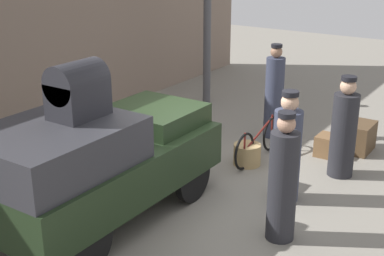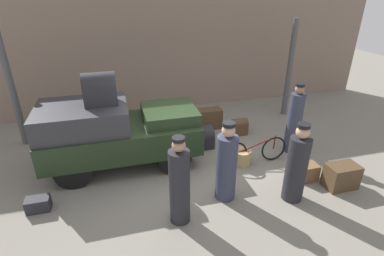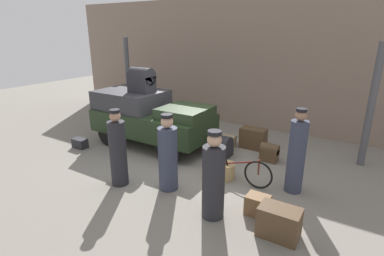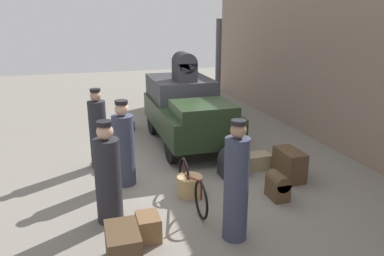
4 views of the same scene
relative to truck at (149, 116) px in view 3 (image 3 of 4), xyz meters
name	(u,v)px [view 3 (image 3 of 4)]	position (x,y,z in m)	size (l,w,h in m)	color
ground_plane	(182,162)	(1.56, -0.60, -0.92)	(30.00, 30.00, 0.00)	gray
station_building_facade	(245,64)	(1.56, 3.48, 1.33)	(16.00, 0.15, 4.50)	gray
canopy_pillar_left	(128,80)	(-2.50, 1.78, 0.65)	(0.18, 0.18, 3.14)	#4C4C51
canopy_pillar_right	(371,107)	(5.64, 1.78, 0.65)	(0.18, 0.18, 3.14)	#4C4C51
truck	(149,116)	(0.00, 0.00, 0.00)	(3.62, 1.68, 1.62)	black
bicycle	(236,169)	(3.24, -0.84, -0.58)	(1.71, 0.04, 0.70)	black
wicker_basket	(224,171)	(2.92, -0.79, -0.73)	(0.48, 0.48, 0.38)	tan
porter_with_bicycle	(168,156)	(2.08, -1.89, -0.14)	(0.42, 0.42, 1.72)	#33384C
porter_lifting_near_truck	(213,179)	(3.41, -2.30, -0.14)	(0.42, 0.42, 1.71)	#232328
porter_carrying_trunk	(118,151)	(1.01, -2.32, -0.11)	(0.38, 0.38, 1.77)	#232328
porter_standing_middle	(297,154)	(4.47, -0.53, -0.06)	(0.37, 0.37, 1.87)	#33384C
trunk_large_brown	(269,152)	(3.52, 0.73, -0.66)	(0.46, 0.29, 0.50)	#4C3823
trunk_barrel_dark	(223,148)	(2.33, 0.33, -0.65)	(0.40, 0.56, 0.61)	#232328
trunk_wicker_pale	(253,138)	(2.80, 1.39, -0.61)	(0.75, 0.40, 0.62)	#4C3823
suitcase_tan_flat	(258,205)	(4.11, -1.80, -0.73)	(0.43, 0.34, 0.39)	brown
trunk_umber_medium	(226,142)	(2.11, 1.01, -0.76)	(0.41, 0.54, 0.33)	#9E8966
suitcase_black_upright	(279,222)	(4.65, -2.23, -0.65)	(0.69, 0.44, 0.55)	#4C3823
suitcase_small_leather	(80,143)	(-1.63, -1.33, -0.78)	(0.45, 0.28, 0.28)	#232328
trunk_on_truck_roof	(142,80)	(-0.24, 0.00, 1.06)	(0.71, 0.50, 0.72)	#232328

